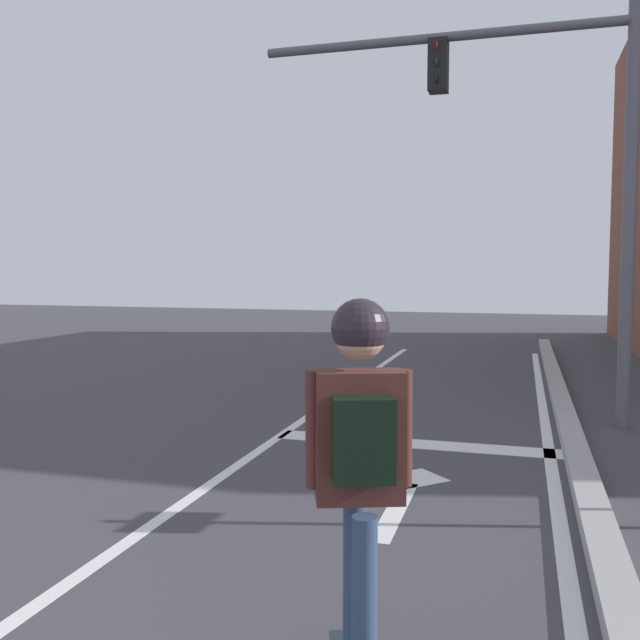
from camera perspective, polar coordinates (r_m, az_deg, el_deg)
name	(u,v)px	position (r m, az deg, el deg)	size (l,w,h in m)	color
lane_line_center	(241,463)	(7.03, -6.59, -11.71)	(0.12, 20.00, 0.01)	silver
lane_line_curbside	(555,490)	(6.52, 18.90, -13.21)	(0.12, 20.00, 0.01)	silver
stop_bar	(415,444)	(7.79, 7.92, -10.12)	(3.12, 0.40, 0.01)	silver
lane_arrow_stem	(396,510)	(5.76, 6.29, -15.36)	(0.16, 1.40, 0.01)	silver
lane_arrow_head	(412,479)	(6.56, 7.62, -12.91)	(0.56, 0.44, 0.01)	silver
curb_strip	(586,485)	(6.52, 21.16, -12.66)	(0.24, 24.00, 0.14)	#9C9999
skater	(360,440)	(3.06, 3.34, -9.93)	(0.45, 0.62, 1.73)	navy
traffic_signal_mast	(542,135)	(9.12, 17.91, 14.42)	(4.65, 0.34, 5.33)	#59575E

